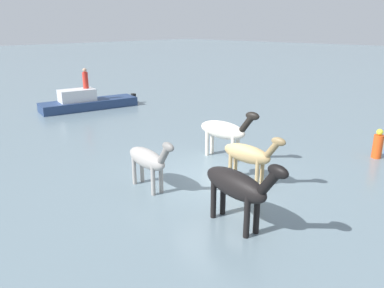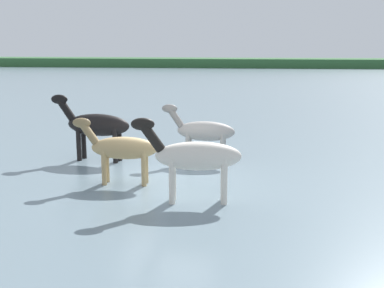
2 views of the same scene
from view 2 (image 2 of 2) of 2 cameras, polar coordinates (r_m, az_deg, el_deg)
The scene contains 6 objects.
ground_plane at distance 13.42m, azimuth -2.88°, elevation -4.04°, with size 174.98×174.98×0.00m, color slate.
distant_shoreline at distance 70.29m, azimuth 4.49°, elevation 8.85°, with size 157.48×6.00×2.40m, color #316034.
horse_lead at distance 12.85m, azimuth -8.14°, elevation -0.49°, with size 2.21×0.53×1.73m.
horse_chestnut_trailing at distance 14.98m, azimuth 1.30°, elevation 1.48°, with size 2.29×0.72×1.77m.
horse_dark_mare at distance 11.26m, azimuth 0.26°, elevation -1.43°, with size 2.54×0.72×1.97m.
horse_dun_straggler at distance 15.52m, azimuth -11.06°, elevation 2.16°, with size 2.62×0.91×2.02m.
Camera 2 is at (2.04, -12.74, 3.68)m, focal length 46.24 mm.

